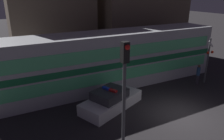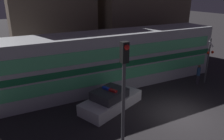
{
  "view_description": "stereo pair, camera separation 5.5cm",
  "coord_description": "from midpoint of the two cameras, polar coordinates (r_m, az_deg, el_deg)",
  "views": [
    {
      "loc": [
        -9.04,
        -8.29,
        7.03
      ],
      "look_at": [
        -2.45,
        4.43,
        1.9
      ],
      "focal_mm": 35.0,
      "sensor_mm": 36.0,
      "label": 1
    },
    {
      "loc": [
        -8.99,
        -8.32,
        7.03
      ],
      "look_at": [
        -2.45,
        4.43,
        1.9
      ],
      "focal_mm": 35.0,
      "sensor_mm": 36.0,
      "label": 2
    }
  ],
  "objects": [
    {
      "name": "train",
      "position": [
        16.91,
        0.22,
        2.79
      ],
      "size": [
        17.91,
        3.01,
        4.23
      ],
      "color": "#B7BABF",
      "rests_on": "ground_plane"
    },
    {
      "name": "building_center",
      "position": [
        25.11,
        7.91,
        13.38
      ],
      "size": [
        9.74,
        4.45,
        8.7
      ],
      "color": "brown",
      "rests_on": "ground_plane"
    },
    {
      "name": "crossing_signal_near",
      "position": [
        18.92,
        23.94,
        2.74
      ],
      "size": [
        0.7,
        0.31,
        3.69
      ],
      "color": "#4C4C51",
      "rests_on": "ground_plane"
    },
    {
      "name": "police_car",
      "position": [
        14.04,
        -0.19,
        -7.92
      ],
      "size": [
        4.63,
        3.32,
        1.39
      ],
      "rotation": [
        0.0,
        0.0,
        0.4
      ],
      "color": "silver",
      "rests_on": "ground_plane"
    },
    {
      "name": "pedestrian",
      "position": [
        18.66,
        21.67,
        -1.1
      ],
      "size": [
        0.28,
        0.28,
        1.65
      ],
      "color": "#2D2833",
      "rests_on": "ground_plane"
    },
    {
      "name": "building_left",
      "position": [
        23.19,
        -15.87,
        13.36
      ],
      "size": [
        7.6,
        6.46,
        9.53
      ],
      "color": "brown",
      "rests_on": "ground_plane"
    },
    {
      "name": "ground_plane",
      "position": [
        14.13,
        17.78,
        -11.2
      ],
      "size": [
        120.0,
        120.0,
        0.0
      ],
      "primitive_type": "plane",
      "color": "#262326"
    },
    {
      "name": "traffic_light_corner",
      "position": [
        9.5,
        3.31,
        -3.19
      ],
      "size": [
        0.3,
        0.46,
        5.13
      ],
      "color": "#4C4C51",
      "rests_on": "ground_plane"
    }
  ]
}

